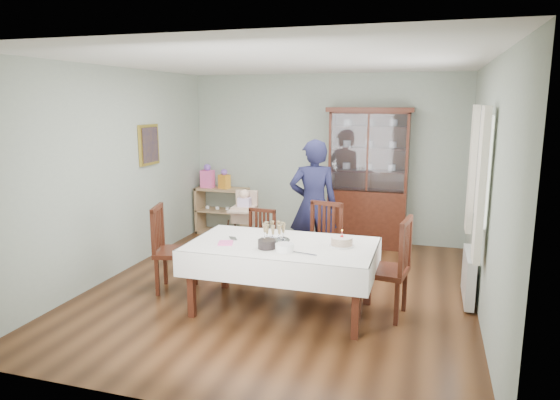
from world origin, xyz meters
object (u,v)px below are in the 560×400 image
at_px(chair_end_right, 385,287).
at_px(woman, 313,205).
at_px(high_chair, 245,231).
at_px(champagne_tray, 274,236).
at_px(chair_far_left, 257,258).
at_px(china_cabinet, 368,176).
at_px(dining_table, 282,277).
at_px(sideboard, 222,211).
at_px(birthday_cake, 342,242).
at_px(chair_end_left, 175,265).
at_px(gift_bag_pink, 208,177).
at_px(gift_bag_orange, 224,180).
at_px(chair_far_right, 320,260).

xyz_separation_m(chair_end_right, woman, (-1.09, 1.27, 0.57)).
xyz_separation_m(high_chair, champagne_tray, (0.98, -1.65, 0.43)).
height_order(chair_far_left, woman, woman).
distance_m(china_cabinet, chair_end_right, 2.80).
bearing_deg(dining_table, champagne_tray, 152.97).
bearing_deg(sideboard, birthday_cake, -46.97).
bearing_deg(chair_end_left, gift_bag_pink, 1.32).
bearing_deg(champagne_tray, chair_far_left, 120.49).
relative_size(sideboard, chair_far_left, 1.02).
relative_size(dining_table, sideboard, 2.22).
distance_m(chair_end_left, gift_bag_pink, 2.82).
bearing_deg(chair_end_right, gift_bag_orange, -123.23).
bearing_deg(chair_far_right, chair_end_right, -28.63).
distance_m(sideboard, chair_far_right, 2.88).
bearing_deg(chair_far_right, dining_table, -91.21).
bearing_deg(gift_bag_orange, chair_far_right, -42.05).
bearing_deg(chair_end_right, sideboard, -122.87).
bearing_deg(chair_end_right, china_cabinet, -160.36).
bearing_deg(champagne_tray, china_cabinet, 76.49).
bearing_deg(chair_far_right, woman, 123.97).
distance_m(china_cabinet, gift_bag_orange, 2.45).
relative_size(dining_table, chair_far_left, 2.27).
distance_m(sideboard, birthday_cake, 3.79).
bearing_deg(chair_end_left, high_chair, -27.66).
xyz_separation_m(chair_end_right, birthday_cake, (-0.46, -0.10, 0.49)).
distance_m(china_cabinet, chair_end_left, 3.38).
relative_size(gift_bag_pink, gift_bag_orange, 1.23).
relative_size(dining_table, high_chair, 1.98).
bearing_deg(champagne_tray, gift_bag_orange, 122.59).
height_order(chair_end_right, champagne_tray, chair_end_right).
xyz_separation_m(chair_far_right, chair_end_right, (0.87, -0.74, 0.02)).
relative_size(chair_far_left, birthday_cake, 3.35).
xyz_separation_m(dining_table, gift_bag_orange, (-1.88, 2.83, 0.56)).
distance_m(chair_far_left, chair_end_right, 1.84).
xyz_separation_m(chair_far_left, gift_bag_orange, (-1.27, 1.92, 0.69)).
distance_m(dining_table, high_chair, 2.02).
height_order(sideboard, chair_far_left, chair_far_left).
xyz_separation_m(china_cabinet, champagne_tray, (-0.67, -2.77, -0.30)).
bearing_deg(china_cabinet, sideboard, 179.51).
height_order(china_cabinet, woman, china_cabinet).
distance_m(high_chair, birthday_cake, 2.39).
relative_size(dining_table, china_cabinet, 0.92).
xyz_separation_m(chair_end_right, high_chair, (-2.17, 1.51, 0.07)).
bearing_deg(china_cabinet, woman, -112.43).
distance_m(chair_far_right, high_chair, 1.51).
xyz_separation_m(chair_far_left, chair_end_right, (1.70, -0.71, 0.06)).
height_order(dining_table, woman, woman).
xyz_separation_m(chair_end_left, chair_end_right, (2.50, -0.01, 0.01)).
relative_size(woman, champagne_tray, 5.17).
bearing_deg(birthday_cake, champagne_tray, -176.74).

